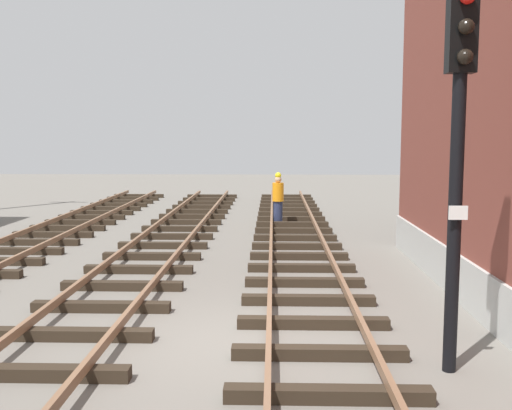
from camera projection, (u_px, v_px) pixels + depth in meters
name	position (u px, v px, depth m)	size (l,w,h in m)	color
ground_plane	(242.00, 342.00, 9.30)	(80.00, 80.00, 0.00)	slate
track_near_building	(316.00, 335.00, 9.25)	(2.50, 44.29, 0.32)	#2D2319
track_centre	(73.00, 332.00, 9.36)	(2.50, 44.29, 0.32)	#2D2319
signal_mast	(458.00, 134.00, 7.77)	(0.36, 0.40, 5.05)	black
track_worker_foreground	(278.00, 199.00, 21.33)	(0.40, 0.40, 1.87)	#262D4C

